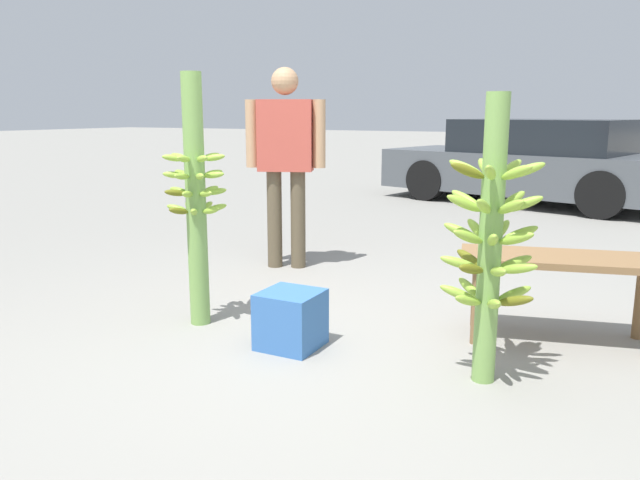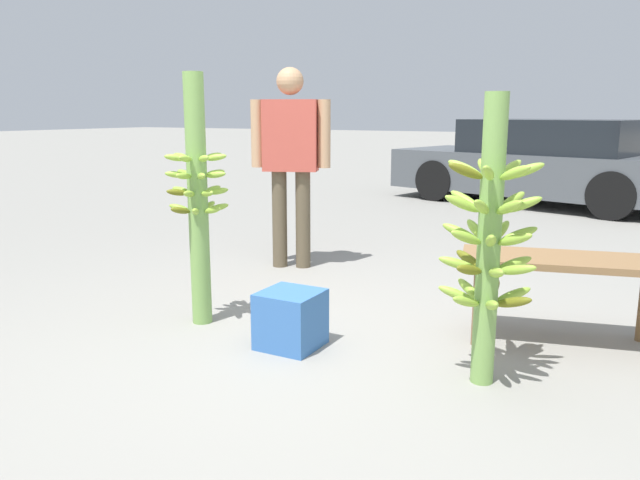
{
  "view_description": "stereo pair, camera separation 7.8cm",
  "coord_description": "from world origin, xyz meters",
  "px_view_note": "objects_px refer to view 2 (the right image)",
  "views": [
    {
      "loc": [
        1.56,
        -2.88,
        1.32
      ],
      "look_at": [
        -0.0,
        0.15,
        0.62
      ],
      "focal_mm": 35.0,
      "sensor_mm": 36.0,
      "label": 1
    },
    {
      "loc": [
        1.63,
        -2.84,
        1.32
      ],
      "look_at": [
        -0.0,
        0.15,
        0.62
      ],
      "focal_mm": 35.0,
      "sensor_mm": 36.0,
      "label": 2
    }
  ],
  "objects_px": {
    "market_bench": "(564,272)",
    "banana_stalk_center": "(489,239)",
    "parked_car": "(543,163)",
    "produce_crate": "(291,319)",
    "banana_stalk_left": "(198,198)",
    "vendor_person": "(291,151)"
  },
  "relations": [
    {
      "from": "market_bench",
      "to": "banana_stalk_center",
      "type": "bearing_deg",
      "value": -122.62
    },
    {
      "from": "market_bench",
      "to": "parked_car",
      "type": "height_order",
      "value": "parked_car"
    },
    {
      "from": "market_bench",
      "to": "produce_crate",
      "type": "bearing_deg",
      "value": -162.91
    },
    {
      "from": "banana_stalk_left",
      "to": "vendor_person",
      "type": "height_order",
      "value": "vendor_person"
    },
    {
      "from": "banana_stalk_center",
      "to": "banana_stalk_left",
      "type": "bearing_deg",
      "value": 178.56
    },
    {
      "from": "banana_stalk_left",
      "to": "market_bench",
      "type": "xyz_separation_m",
      "value": [
        2.06,
        0.71,
        -0.37
      ]
    },
    {
      "from": "banana_stalk_center",
      "to": "vendor_person",
      "type": "distance_m",
      "value": 2.61
    },
    {
      "from": "produce_crate",
      "to": "market_bench",
      "type": "bearing_deg",
      "value": 30.73
    },
    {
      "from": "banana_stalk_left",
      "to": "parked_car",
      "type": "relative_size",
      "value": 0.35
    },
    {
      "from": "banana_stalk_center",
      "to": "produce_crate",
      "type": "height_order",
      "value": "banana_stalk_center"
    },
    {
      "from": "vendor_person",
      "to": "market_bench",
      "type": "bearing_deg",
      "value": -41.07
    },
    {
      "from": "parked_car",
      "to": "market_bench",
      "type": "bearing_deg",
      "value": -155.17
    },
    {
      "from": "banana_stalk_left",
      "to": "vendor_person",
      "type": "xyz_separation_m",
      "value": [
        -0.26,
        1.53,
        0.2
      ]
    },
    {
      "from": "market_bench",
      "to": "parked_car",
      "type": "distance_m",
      "value": 5.93
    },
    {
      "from": "banana_stalk_center",
      "to": "produce_crate",
      "type": "distance_m",
      "value": 1.22
    },
    {
      "from": "market_bench",
      "to": "parked_car",
      "type": "xyz_separation_m",
      "value": [
        -1.08,
        5.83,
        0.17
      ]
    },
    {
      "from": "banana_stalk_center",
      "to": "market_bench",
      "type": "xyz_separation_m",
      "value": [
        0.26,
        0.75,
        -0.3
      ]
    },
    {
      "from": "market_bench",
      "to": "produce_crate",
      "type": "xyz_separation_m",
      "value": [
        -1.34,
        -0.8,
        -0.26
      ]
    },
    {
      "from": "vendor_person",
      "to": "banana_stalk_left",
      "type": "bearing_deg",
      "value": -101.9
    },
    {
      "from": "banana_stalk_left",
      "to": "parked_car",
      "type": "distance_m",
      "value": 6.62
    },
    {
      "from": "market_bench",
      "to": "parked_car",
      "type": "bearing_deg",
      "value": 86.88
    },
    {
      "from": "banana_stalk_left",
      "to": "produce_crate",
      "type": "xyz_separation_m",
      "value": [
        0.72,
        -0.09,
        -0.64
      ]
    }
  ]
}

